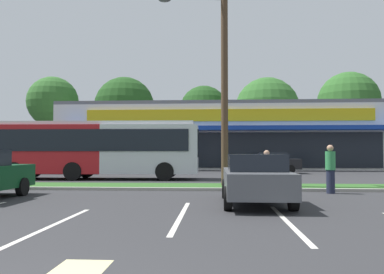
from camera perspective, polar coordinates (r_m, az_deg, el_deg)
grass_median at (r=17.06m, az=-3.96°, el=-7.20°), size 56.00×2.20×0.12m
curb_lip at (r=15.86m, az=-4.54°, el=-7.58°), size 56.00×0.24×0.12m
parking_stripe_1 at (r=8.81m, az=-20.10°, el=-12.20°), size 0.12×4.80×0.01m
parking_stripe_2 at (r=9.67m, az=-1.62°, el=-11.41°), size 0.12×4.80×0.01m
parking_stripe_3 at (r=9.10m, az=13.76°, el=-11.93°), size 0.12×4.80×0.01m
storefront_building at (r=39.46m, az=4.97°, el=-0.09°), size 30.18×14.48×5.96m
tree_far_left at (r=51.48m, az=-19.64°, el=4.83°), size 6.22×6.22×10.86m
tree_left at (r=48.94m, az=-9.83°, el=4.34°), size 7.34×7.34×10.76m
tree_mid_left at (r=49.58m, az=1.74°, el=3.99°), size 6.08×6.08×9.93m
tree_mid at (r=45.98m, az=10.90°, el=3.98°), size 7.36×7.36×10.14m
tree_mid_right at (r=48.79m, az=21.88°, el=4.69°), size 7.04×7.04×10.78m
utility_pole at (r=17.42m, az=4.33°, el=12.83°), size 3.14×2.38×11.42m
city_bus at (r=22.99m, az=-13.91°, el=-1.59°), size 11.86×2.89×3.25m
car_1 at (r=11.87m, az=9.22°, el=-5.97°), size 1.94×4.38×1.48m
car_2 at (r=29.14m, az=-4.97°, el=-3.70°), size 4.22×2.01×1.49m
car_3 at (r=28.83m, az=11.35°, el=-3.67°), size 4.25×1.92×1.51m
car_4 at (r=29.46m, az=-18.66°, el=-3.55°), size 4.66×1.96×1.55m
pedestrian_near_bench at (r=14.89m, az=10.86°, el=-5.00°), size 0.33×0.33×1.62m
pedestrian_by_pole at (r=15.55m, az=19.55°, el=-4.42°), size 0.37×0.37×1.82m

